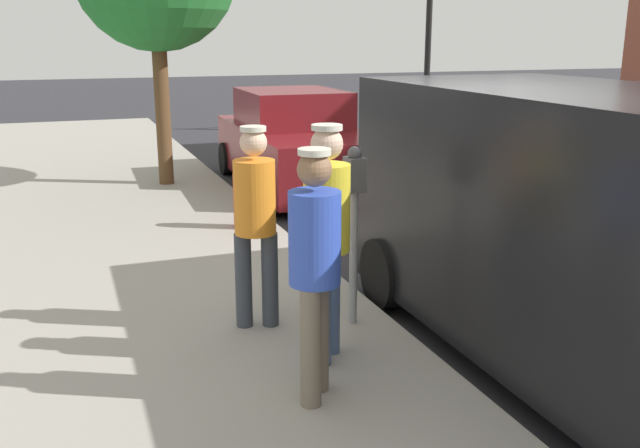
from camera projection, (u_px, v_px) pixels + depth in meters
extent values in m
plane|color=#2D2D33|center=(463.00, 302.00, 6.91)|extent=(80.00, 80.00, 0.00)
cube|color=#9E998E|center=(89.00, 349.00, 5.70)|extent=(5.00, 32.00, 0.15)
cylinder|color=gray|center=(353.00, 258.00, 5.90)|extent=(0.07, 0.07, 1.15)
cube|color=#4C4C51|center=(355.00, 174.00, 5.72)|extent=(0.14, 0.18, 0.28)
sphere|color=#47474C|center=(355.00, 154.00, 5.67)|extent=(0.12, 0.12, 0.12)
cylinder|color=#726656|center=(311.00, 348.00, 4.59)|extent=(0.14, 0.14, 0.82)
cylinder|color=#726656|center=(319.00, 335.00, 4.80)|extent=(0.14, 0.14, 0.82)
cylinder|color=blue|center=(315.00, 238.00, 4.51)|extent=(0.34, 0.34, 0.61)
sphere|color=#8C6647|center=(314.00, 169.00, 4.39)|extent=(0.22, 0.22, 0.22)
cylinder|color=silver|center=(314.00, 152.00, 4.36)|extent=(0.21, 0.21, 0.04)
cylinder|color=#4C608C|center=(322.00, 310.00, 5.17)|extent=(0.14, 0.14, 0.86)
cylinder|color=#4C608C|center=(331.00, 300.00, 5.37)|extent=(0.14, 0.14, 0.86)
cylinder|color=yellow|center=(327.00, 208.00, 5.07)|extent=(0.34, 0.34, 0.64)
sphere|color=beige|center=(327.00, 144.00, 4.95)|extent=(0.23, 0.23, 0.23)
cylinder|color=silver|center=(327.00, 127.00, 4.92)|extent=(0.22, 0.22, 0.04)
cylinder|color=#383D47|center=(244.00, 280.00, 5.87)|extent=(0.14, 0.14, 0.81)
cylinder|color=#383D47|center=(270.00, 280.00, 5.89)|extent=(0.14, 0.14, 0.81)
cylinder|color=orange|center=(255.00, 197.00, 5.69)|extent=(0.34, 0.34, 0.61)
sphere|color=beige|center=(253.00, 143.00, 5.58)|extent=(0.22, 0.22, 0.22)
cylinder|color=silver|center=(253.00, 129.00, 5.55)|extent=(0.21, 0.21, 0.04)
cube|color=black|center=(635.00, 236.00, 4.94)|extent=(2.03, 5.21, 1.96)
cylinder|color=black|center=(550.00, 253.00, 7.33)|extent=(0.22, 0.68, 0.68)
cylinder|color=black|center=(384.00, 274.00, 6.69)|extent=(0.22, 0.68, 0.68)
cube|color=maroon|center=(296.00, 153.00, 11.88)|extent=(1.97, 4.46, 0.89)
cube|color=maroon|center=(292.00, 108.00, 11.89)|extent=(1.67, 2.03, 0.60)
cylinder|color=black|center=(381.00, 187.00, 10.71)|extent=(0.24, 0.61, 0.60)
cylinder|color=black|center=(272.00, 195.00, 10.18)|extent=(0.24, 0.61, 0.60)
cylinder|color=black|center=(314.00, 154.00, 13.73)|extent=(0.24, 0.61, 0.60)
cylinder|color=black|center=(227.00, 158.00, 13.20)|extent=(0.24, 0.61, 0.60)
cylinder|color=black|center=(429.00, 33.00, 18.28)|extent=(0.16, 0.16, 5.20)
cylinder|color=brown|center=(163.00, 108.00, 11.40)|extent=(0.24, 0.24, 2.50)
cylinder|color=red|center=(243.00, 201.00, 8.94)|extent=(0.24, 0.24, 0.70)
sphere|color=red|center=(242.00, 169.00, 8.84)|extent=(0.20, 0.20, 0.20)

